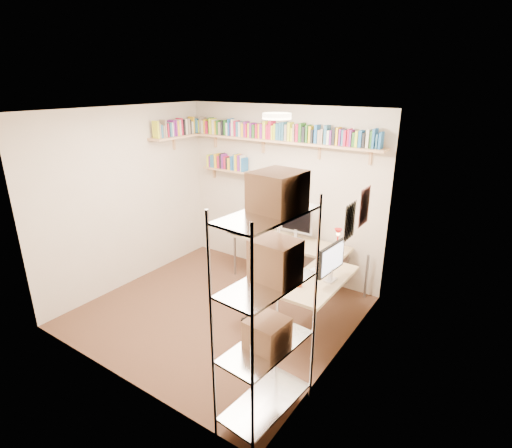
# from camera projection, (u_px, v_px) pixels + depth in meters

# --- Properties ---
(ground) EXTENTS (3.20, 3.20, 0.00)m
(ground) POSITION_uv_depth(u_px,v_px,m) (219.00, 311.00, 5.15)
(ground) COLOR #4B2D20
(ground) RESTS_ON ground
(room_shell) EXTENTS (3.24, 3.04, 2.52)m
(room_shell) POSITION_uv_depth(u_px,v_px,m) (215.00, 195.00, 4.62)
(room_shell) COLOR beige
(room_shell) RESTS_ON ground
(wall_shelves) EXTENTS (3.12, 1.09, 0.80)m
(wall_shelves) POSITION_uv_depth(u_px,v_px,m) (249.00, 139.00, 5.70)
(wall_shelves) COLOR #DCAD7C
(wall_shelves) RESTS_ON ground
(corner_desk) EXTENTS (2.04, 1.69, 1.15)m
(corner_desk) POSITION_uv_depth(u_px,v_px,m) (289.00, 248.00, 5.43)
(corner_desk) COLOR tan
(corner_desk) RESTS_ON ground
(office_chair) EXTENTS (0.56, 0.57, 1.02)m
(office_chair) POSITION_uv_depth(u_px,v_px,m) (268.00, 293.00, 4.73)
(office_chair) COLOR black
(office_chair) RESTS_ON ground
(wire_rack) EXTENTS (0.49, 0.89, 2.18)m
(wire_rack) POSITION_uv_depth(u_px,v_px,m) (272.00, 270.00, 3.12)
(wire_rack) COLOR silver
(wire_rack) RESTS_ON ground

